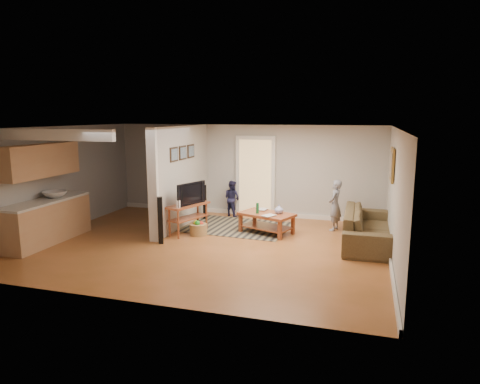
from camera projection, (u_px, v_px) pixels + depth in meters
name	position (u px, v px, depth m)	size (l,w,h in m)	color
ground	(207.00, 245.00, 9.22)	(7.50, 7.50, 0.00)	brown
room_shell	(169.00, 173.00, 9.66)	(7.54, 6.02, 2.52)	#B8B5B1
area_rug	(237.00, 227.00, 10.67)	(2.51, 1.83, 0.01)	black
sofa	(367.00, 243.00, 9.31)	(2.53, 0.99, 0.74)	#4E4427
coffee_table	(267.00, 217.00, 10.05)	(1.42, 1.12, 0.74)	brown
tv_console	(188.00, 207.00, 9.99)	(0.77, 1.20, 0.97)	brown
speaker_left	(160.00, 220.00, 9.22)	(0.10, 0.10, 1.03)	black
speaker_right	(205.00, 202.00, 11.41)	(0.09, 0.09, 0.93)	black
toy_basket	(198.00, 229.00, 9.94)	(0.40, 0.40, 0.36)	olive
child	(334.00, 230.00, 10.39)	(0.45, 0.30, 1.23)	gray
toddler	(232.00, 216.00, 11.85)	(0.48, 0.38, 0.99)	#1F1F41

